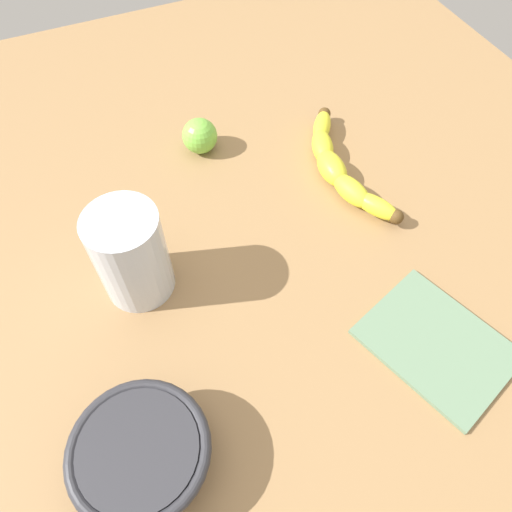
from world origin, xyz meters
TOP-DOWN VIEW (x-y plane):
  - wooden_tabletop at (0.00, 0.00)cm, footprint 120.00×120.00cm
  - banana at (4.81, -17.69)cm, footprint 23.97×7.75cm
  - smoothie_glass at (-1.72, 13.36)cm, footprint 8.28×8.28cm
  - ceramic_bowl at (-22.00, 18.48)cm, footprint 13.32×13.32cm
  - lime_fruit at (17.71, -1.47)cm, footprint 5.18×5.18cm
  - folded_napkin at (-23.00, -14.97)cm, footprint 18.79×16.74cm

SIDE VIEW (x-z plane):
  - wooden_tabletop at x=0.00cm, z-range 0.00..3.00cm
  - folded_napkin at x=-23.00cm, z-range 3.00..3.60cm
  - banana at x=4.81cm, z-range 3.00..6.50cm
  - lime_fruit at x=17.71cm, z-range 3.00..8.18cm
  - ceramic_bowl at x=-22.00cm, z-range 3.50..8.89cm
  - smoothie_glass at x=-1.72cm, z-range 2.51..14.80cm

